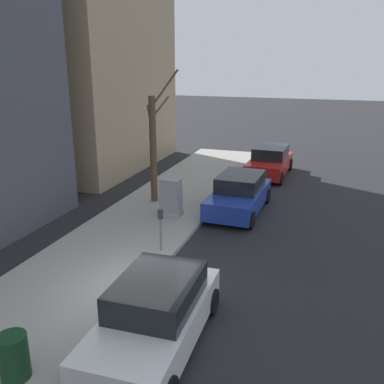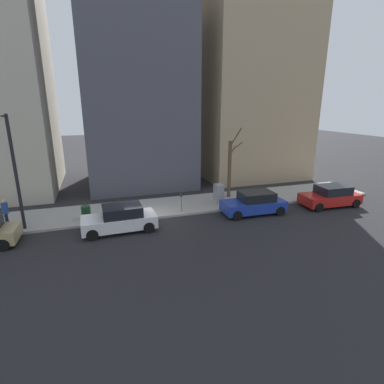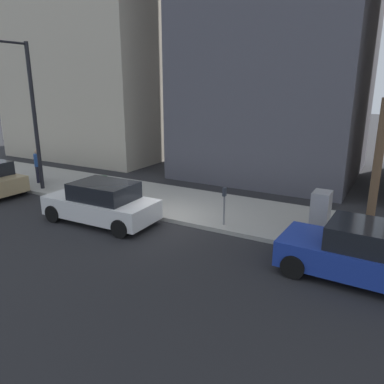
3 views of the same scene
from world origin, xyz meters
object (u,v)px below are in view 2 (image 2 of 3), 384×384
Objects in this scene: streetlamp at (13,164)px; office_block_center at (132,13)px; utility_box at (219,194)px; parked_car_red at (331,196)px; parked_car_blue at (254,203)px; parked_car_white at (120,219)px; office_tower_left at (248,86)px; parking_meter at (181,200)px; trash_bin at (86,213)px; pedestrian_near_meter at (5,211)px; bare_tree at (230,168)px.

streetlamp is 0.23× the size of office_block_center.
office_block_center is at bearing 26.84° from utility_box.
parked_car_red is 8.10m from utility_box.
utility_box reaches higher than parked_car_blue.
parked_car_white is at bearing 91.67° from parked_car_red.
office_tower_left is 12.45m from office_block_center.
office_block_center is (11.01, 6.01, 13.56)m from parked_car_blue.
office_tower_left reaches higher than streetlamp.
parking_meter is 6.10m from trash_bin.
office_block_center reaches higher than parked_car_white.
parked_car_red is 21.42m from pedestrian_near_meter.
parked_car_red is at bearing -99.25° from parking_meter.
trash_bin is 0.03× the size of office_block_center.
parked_car_white is 17.78m from office_block_center.
parking_meter is (1.45, 4.67, 0.24)m from parked_car_blue.
utility_box is at bearing 73.53° from parked_car_red.
pedestrian_near_meter is (-0.05, 13.59, 0.24)m from utility_box.
pedestrian_near_meter is 0.06× the size of office_block_center.
trash_bin is at bearing 84.78° from parked_car_red.
streetlamp reaches higher than parked_car_white.
parked_car_blue is 10.91m from trash_bin.
office_tower_left reaches higher than pedestrian_near_meter.
streetlamp reaches higher than trash_bin.
trash_bin is 0.05× the size of office_tower_left.
pedestrian_near_meter is 18.31m from office_block_center.
bare_tree is at bearing 4.78° from parked_car_blue.
utility_box is at bearing -74.48° from parking_meter.
parking_meter is 0.94× the size of utility_box.
pedestrian_near_meter is (0.80, 10.53, 0.11)m from parking_meter.
office_block_center is at bearing 8.00° from parking_meter.
office_block_center reaches higher than pedestrian_near_meter.
office_block_center is at bearing 49.13° from parked_car_red.
office_tower_left is at bearing -44.54° from parking_meter.
pedestrian_near_meter is (2.40, 6.37, 0.35)m from parked_car_white.
bare_tree reaches higher than pedestrian_near_meter.
streetlamp is at bearing 86.65° from parked_car_blue.
bare_tree is at bearing -141.85° from office_block_center.
bare_tree is at bearing -68.03° from parked_car_white.
bare_tree is (2.14, -4.49, 1.48)m from parking_meter.
pedestrian_near_meter is at bearing 85.41° from parked_car_red.
utility_box is at bearing -100.30° from pedestrian_near_meter.
parking_meter is at bearing -172.00° from office_block_center.
bare_tree reaches higher than parked_car_red.
pedestrian_near_meter is at bearing 85.53° from trash_bin.
parked_car_white is 0.15× the size of office_block_center.
utility_box reaches higher than parked_car_white.
bare_tree is 15.14m from pedestrian_near_meter.
bare_tree is at bearing -47.94° from utility_box.
office_block_center is (8.76, -9.18, 13.21)m from pedestrian_near_meter.
parked_car_blue is (0.29, 6.07, 0.00)m from parked_car_red.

